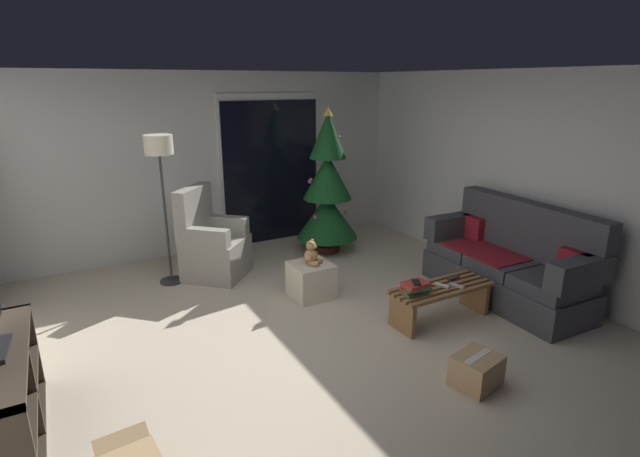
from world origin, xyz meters
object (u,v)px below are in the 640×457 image
armchair (212,245)px  ottoman (311,280)px  floor_lamp (160,160)px  coffee_table (441,297)px  remote_silver (457,286)px  couch (510,264)px  remote_graphite (453,278)px  book_stack (415,288)px  cell_phone (416,282)px  christmas_tree (327,190)px  cardboard_box_taped_mid_floor (476,370)px  remote_white (442,285)px  teddy_bear_honey (312,254)px

armchair → ottoman: (0.79, -1.14, -0.20)m
floor_lamp → coffee_table: bearing=-47.0°
remote_silver → armchair: armchair is taller
couch → ottoman: couch is taller
couch → armchair: 3.53m
ottoman → remote_graphite: bearing=-43.7°
couch → coffee_table: size_ratio=1.79×
remote_graphite → book_stack: 0.60m
cell_phone → christmas_tree: (0.40, 2.40, 0.40)m
book_stack → cardboard_box_taped_mid_floor: book_stack is taller
coffee_table → remote_graphite: size_ratio=7.05×
couch → book_stack: size_ratio=7.18×
couch → floor_lamp: floor_lamp is taller
remote_white → coffee_table: bearing=41.6°
remote_graphite → floor_lamp: size_ratio=0.09×
coffee_table → ottoman: bearing=127.7°
remote_white → christmas_tree: size_ratio=0.08×
book_stack → christmas_tree: 2.46m
cell_phone → book_stack: bearing=102.5°
couch → remote_graphite: size_ratio=12.63×
christmas_tree → teddy_bear_honey: size_ratio=7.14×
coffee_table → remote_white: size_ratio=7.05×
couch → cardboard_box_taped_mid_floor: bearing=-146.9°
coffee_table → cell_phone: cell_phone is taller
cell_phone → cardboard_box_taped_mid_floor: (-0.15, -0.95, -0.38)m
remote_graphite → christmas_tree: 2.36m
remote_white → book_stack: (-0.35, -0.00, 0.05)m
remote_graphite → cardboard_box_taped_mid_floor: (-0.75, -1.05, -0.26)m
remote_graphite → ottoman: (-1.12, 1.07, -0.19)m
teddy_bear_honey → cell_phone: bearing=-66.1°
remote_graphite → floor_lamp: 3.50m
ottoman → coffee_table: bearing=-52.3°
cell_phone → coffee_table: bearing=33.9°
couch → teddy_bear_honey: bearing=150.7°
couch → remote_white: bearing=-177.0°
coffee_table → christmas_tree: (0.04, 2.37, 0.65)m
book_stack → christmas_tree: christmas_tree is taller
teddy_bear_honey → book_stack: bearing=-65.5°
cell_phone → couch: bearing=32.5°
couch → ottoman: (-1.94, 1.10, -0.20)m
remote_white → couch: bearing=-14.2°
floor_lamp → cardboard_box_taped_mid_floor: bearing=-63.3°
floor_lamp → teddy_bear_honey: floor_lamp is taller
teddy_bear_honey → floor_lamp: bearing=137.2°
cell_phone → floor_lamp: floor_lamp is taller
remote_white → floor_lamp: floor_lamp is taller
coffee_table → teddy_bear_honey: size_ratio=3.86×
christmas_tree → teddy_bear_honey: 1.59m
couch → teddy_bear_honey: couch is taller
book_stack → ottoman: size_ratio=0.62×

